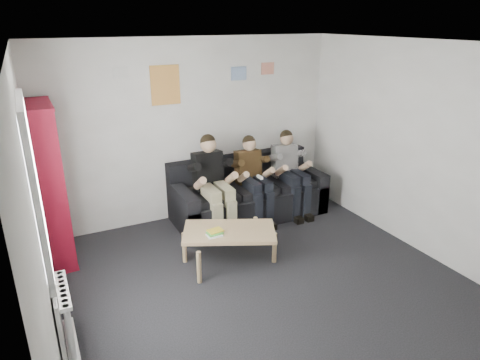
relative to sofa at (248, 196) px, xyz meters
The scene contains 14 objects.
room_shell 2.40m from the sofa, 108.62° to the right, with size 5.00×5.00×5.00m.
sofa is the anchor object (origin of this frame).
bookshelf 2.85m from the sofa, behind, with size 0.30×0.91×2.02m.
coffee_table 1.44m from the sofa, 126.65° to the right, with size 1.14×0.62×0.45m.
game_cases 1.60m from the sofa, 132.06° to the right, with size 0.22×0.19×0.04m.
person_left 0.78m from the sofa, 162.25° to the right, with size 0.42×0.90×1.39m.
person_middle 0.39m from the sofa, 90.00° to the right, with size 0.37×0.80×1.30m.
person_right 0.77m from the sofa, 17.36° to the right, with size 0.38×0.81×1.31m.
radiator 3.39m from the sofa, 146.87° to the right, with size 0.10×0.64×0.60m.
window 3.53m from the sofa, 147.54° to the right, with size 0.05×1.30×2.36m.
poster_large 2.09m from the sofa, 158.38° to the left, with size 0.42×0.01×0.55m, color #DEDA4E.
poster_blue 1.87m from the sofa, 82.44° to the left, with size 0.25×0.01×0.20m, color #4187DD.
poster_pink 2.00m from the sofa, 37.83° to the left, with size 0.22×0.01×0.18m, color #B3388E.
poster_sign 2.60m from the sofa, 165.65° to the left, with size 0.20×0.01×0.14m, color silver.
Camera 1 is at (-2.16, -3.42, 2.92)m, focal length 32.00 mm.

